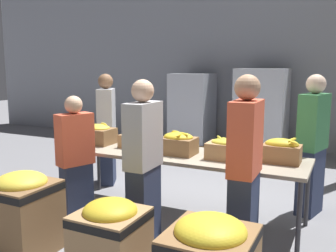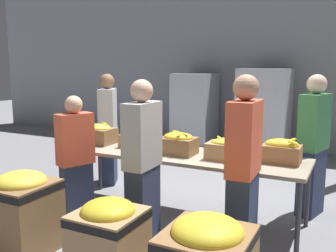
% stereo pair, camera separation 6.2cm
% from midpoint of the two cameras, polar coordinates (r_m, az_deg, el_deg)
% --- Properties ---
extents(ground_plane, '(30.00, 30.00, 0.00)m').
position_cam_midpoint_polar(ground_plane, '(4.80, 1.10, -13.43)').
color(ground_plane, gray).
extents(wall_back, '(16.00, 0.08, 4.00)m').
position_cam_midpoint_polar(wall_back, '(8.70, 13.84, 9.93)').
color(wall_back, '#9399A3').
rests_on(wall_back, ground_plane).
extents(sorting_table, '(3.06, 0.87, 0.80)m').
position_cam_midpoint_polar(sorting_table, '(4.56, 1.13, -4.71)').
color(sorting_table, '#9E937F').
rests_on(sorting_table, ground_plane).
extents(banana_box_0, '(0.45, 0.34, 0.28)m').
position_cam_midpoint_polar(banana_box_0, '(5.17, -11.07, -1.17)').
color(banana_box_0, olive).
rests_on(banana_box_0, sorting_table).
extents(banana_box_1, '(0.48, 0.28, 0.22)m').
position_cam_midpoint_polar(banana_box_1, '(4.83, -4.82, -2.11)').
color(banana_box_1, '#A37A4C').
rests_on(banana_box_1, sorting_table).
extents(banana_box_2, '(0.41, 0.34, 0.28)m').
position_cam_midpoint_polar(banana_box_2, '(4.47, 1.19, -2.61)').
color(banana_box_2, olive).
rests_on(banana_box_2, sorting_table).
extents(banana_box_3, '(0.49, 0.30, 0.26)m').
position_cam_midpoint_polar(banana_box_3, '(4.27, 8.86, -3.47)').
color(banana_box_3, tan).
rests_on(banana_box_3, sorting_table).
extents(banana_box_4, '(0.40, 0.28, 0.28)m').
position_cam_midpoint_polar(banana_box_4, '(4.26, 16.57, -3.57)').
color(banana_box_4, olive).
rests_on(banana_box_4, sorting_table).
extents(volunteer_0, '(0.24, 0.46, 1.71)m').
position_cam_midpoint_polar(volunteer_0, '(3.87, -4.22, -5.72)').
color(volunteer_0, '#2D3856').
rests_on(volunteer_0, ground_plane).
extents(volunteer_1, '(0.42, 0.52, 1.72)m').
position_cam_midpoint_polar(volunteer_1, '(5.91, -9.61, -0.57)').
color(volunteer_1, '#2D3856').
rests_on(volunteer_1, ground_plane).
extents(volunteer_2, '(0.35, 0.51, 1.74)m').
position_cam_midpoint_polar(volunteer_2, '(4.93, 20.78, -2.87)').
color(volunteer_2, '#2D3856').
rests_on(volunteer_2, ground_plane).
extents(volunteer_3, '(0.25, 0.48, 1.77)m').
position_cam_midpoint_polar(volunteer_3, '(3.59, 11.11, -6.59)').
color(volunteer_3, '#2D3856').
rests_on(volunteer_3, ground_plane).
extents(volunteer_4, '(0.34, 0.45, 1.51)m').
position_cam_midpoint_polar(volunteer_4, '(4.48, -14.26, -5.25)').
color(volunteer_4, '#2D3856').
rests_on(volunteer_4, ground_plane).
extents(donation_bin_0, '(0.59, 0.59, 0.82)m').
position_cam_midpoint_polar(donation_bin_0, '(4.05, -21.66, -11.83)').
color(donation_bin_0, olive).
rests_on(donation_bin_0, ground_plane).
extents(donation_bin_1, '(0.56, 0.56, 0.71)m').
position_cam_midpoint_polar(donation_bin_1, '(3.43, -9.25, -16.31)').
color(donation_bin_1, tan).
rests_on(donation_bin_1, ground_plane).
extents(pallet_stack_1, '(0.94, 0.94, 1.67)m').
position_cam_midpoint_polar(pallet_stack_1, '(8.54, 3.50, 2.29)').
color(pallet_stack_1, olive).
rests_on(pallet_stack_1, ground_plane).
extents(pallet_stack_2, '(1.06, 1.06, 1.79)m').
position_cam_midpoint_polar(pallet_stack_2, '(7.94, 13.85, 1.95)').
color(pallet_stack_2, olive).
rests_on(pallet_stack_2, ground_plane).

